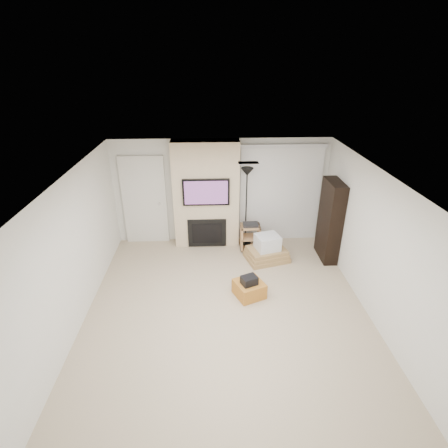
{
  "coord_description": "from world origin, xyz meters",
  "views": [
    {
      "loc": [
        -0.28,
        -4.98,
        4.16
      ],
      "look_at": [
        0.0,
        1.2,
        1.15
      ],
      "focal_mm": 28.0,
      "sensor_mm": 36.0,
      "label": 1
    }
  ],
  "objects_px": {
    "ottoman": "(249,289)",
    "box_stack": "(267,250)",
    "bookshelf": "(330,221)",
    "floor_lamp": "(247,185)",
    "av_stand": "(250,235)"
  },
  "relations": [
    {
      "from": "ottoman",
      "to": "box_stack",
      "type": "distance_m",
      "value": 1.4
    },
    {
      "from": "floor_lamp",
      "to": "bookshelf",
      "type": "distance_m",
      "value": 1.99
    },
    {
      "from": "ottoman",
      "to": "av_stand",
      "type": "relative_size",
      "value": 0.76
    },
    {
      "from": "av_stand",
      "to": "box_stack",
      "type": "xyz_separation_m",
      "value": [
        0.32,
        -0.51,
        -0.12
      ]
    },
    {
      "from": "floor_lamp",
      "to": "bookshelf",
      "type": "relative_size",
      "value": 1.06
    },
    {
      "from": "ottoman",
      "to": "box_stack",
      "type": "bearing_deg",
      "value": 67.43
    },
    {
      "from": "floor_lamp",
      "to": "av_stand",
      "type": "relative_size",
      "value": 2.89
    },
    {
      "from": "ottoman",
      "to": "box_stack",
      "type": "xyz_separation_m",
      "value": [
        0.54,
        1.29,
        0.08
      ]
    },
    {
      "from": "floor_lamp",
      "to": "box_stack",
      "type": "distance_m",
      "value": 1.53
    },
    {
      "from": "box_stack",
      "to": "bookshelf",
      "type": "bearing_deg",
      "value": 2.6
    },
    {
      "from": "av_stand",
      "to": "bookshelf",
      "type": "xyz_separation_m",
      "value": [
        1.68,
        -0.45,
        0.55
      ]
    },
    {
      "from": "ottoman",
      "to": "bookshelf",
      "type": "height_order",
      "value": "bookshelf"
    },
    {
      "from": "box_stack",
      "to": "bookshelf",
      "type": "height_order",
      "value": "bookshelf"
    },
    {
      "from": "floor_lamp",
      "to": "av_stand",
      "type": "height_order",
      "value": "floor_lamp"
    },
    {
      "from": "ottoman",
      "to": "bookshelf",
      "type": "bearing_deg",
      "value": 35.53
    }
  ]
}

